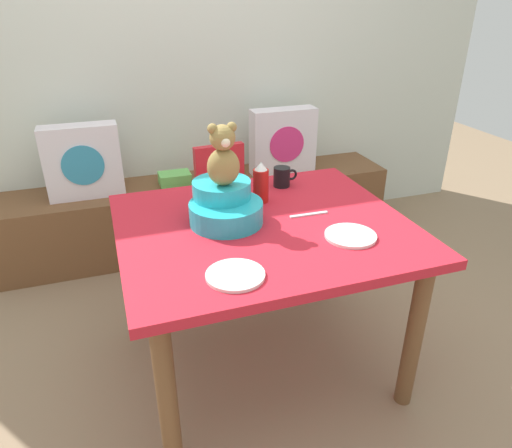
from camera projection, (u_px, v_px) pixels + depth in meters
ground_plane at (263, 361)px, 2.23m from camera, size 8.00×8.00×0.00m
back_wall at (183, 42)px, 2.94m from camera, size 4.40×0.10×2.60m
window_bench at (202, 212)px, 3.19m from camera, size 2.60×0.44×0.46m
pillow_floral_left at (83, 162)px, 2.77m from camera, size 0.44×0.15×0.44m
pillow_floral_right at (283, 141)px, 3.14m from camera, size 0.44×0.15×0.44m
book_stack at (175, 179)px, 3.03m from camera, size 0.20×0.14×0.08m
dining_table at (264, 245)px, 1.95m from camera, size 1.17×1.01×0.74m
highchair at (227, 196)px, 2.71m from camera, size 0.34×0.47×0.79m
infant_seat_teal at (225, 205)px, 1.89m from camera, size 0.30×0.33×0.16m
teddy_bear at (223, 156)px, 1.80m from camera, size 0.13×0.12×0.25m
ketchup_bottle at (261, 183)px, 2.07m from camera, size 0.07×0.07×0.18m
coffee_mug at (282, 177)px, 2.25m from camera, size 0.12×0.08×0.09m
dinner_plate_near at (235, 275)px, 1.55m from camera, size 0.20×0.20×0.01m
dinner_plate_far at (351, 236)px, 1.79m from camera, size 0.20×0.20×0.01m
table_fork at (309, 214)px, 1.97m from camera, size 0.17×0.02×0.01m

